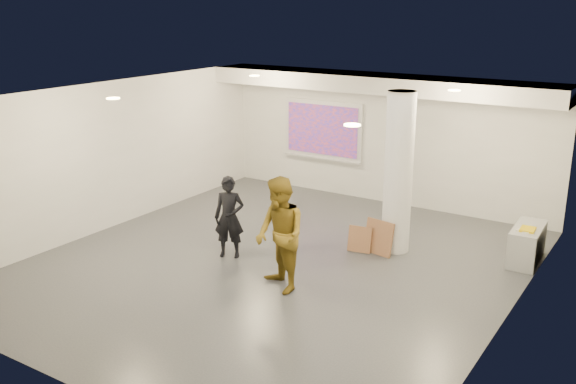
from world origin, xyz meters
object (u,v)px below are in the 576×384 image
Objects in this scene: projection_screen at (323,130)px; woman at (229,217)px; credenza at (527,244)px; man at (280,235)px; column at (398,173)px.

woman is at bearing -81.67° from projection_screen.
credenza is 4.61m from man.
column reaches higher than woman.
column is 4.08m from projection_screen.
column is 2.63× the size of credenza.
column is 3.19m from woman.
projection_screen is at bearing 73.81° from woman.
projection_screen is 4.69m from woman.
projection_screen is at bearing 157.92° from credenza.
man is (-0.87, -2.62, -0.56)m from column.
projection_screen is at bearing 143.85° from man.
credenza is at bearing 78.34° from man.
projection_screen reaches higher than man.
credenza is 0.61× the size of man.
column is 2.82m from man.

